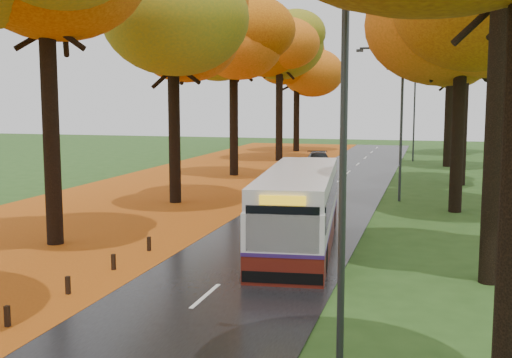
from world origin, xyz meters
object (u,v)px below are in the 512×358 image
at_px(streetlamp_near, 330,133).
at_px(bus, 299,207).
at_px(car_dark, 319,161).
at_px(streetlamp_mid, 397,111).
at_px(car_silver, 300,171).
at_px(streetlamp_far, 411,106).
at_px(car_white, 270,188).

bearing_deg(streetlamp_near, bus, 104.52).
bearing_deg(car_dark, streetlamp_near, -93.15).
xyz_separation_m(streetlamp_mid, car_dark, (-6.30, 13.17, -4.02)).
bearing_deg(streetlamp_near, car_dark, 100.15).
relative_size(streetlamp_near, car_silver, 1.71).
distance_m(streetlamp_far, car_white, 24.77).
distance_m(streetlamp_mid, car_dark, 15.14).
height_order(car_white, car_dark, car_dark).
relative_size(streetlamp_mid, car_dark, 1.79).
relative_size(streetlamp_mid, bus, 0.75).
distance_m(car_white, car_silver, 7.23).
xyz_separation_m(streetlamp_mid, car_silver, (-6.16, 5.62, -3.90)).
bearing_deg(car_dark, streetlamp_mid, -77.75).
distance_m(bus, car_white, 10.57).
relative_size(streetlamp_far, bus, 0.75).
height_order(streetlamp_mid, car_silver, streetlamp_mid).
bearing_deg(bus, streetlamp_mid, 70.32).
xyz_separation_m(streetlamp_near, car_silver, (-6.16, 27.62, -3.90)).
relative_size(bus, car_dark, 2.38).
xyz_separation_m(streetlamp_near, car_dark, (-6.30, 35.17, -4.02)).
bearing_deg(streetlamp_mid, car_white, -165.66).
height_order(streetlamp_far, car_dark, streetlamp_far).
height_order(streetlamp_near, car_white, streetlamp_near).
distance_m(streetlamp_far, bus, 33.79).
bearing_deg(streetlamp_mid, car_silver, 137.64).
bearing_deg(streetlamp_near, car_silver, 102.58).
height_order(streetlamp_far, bus, streetlamp_far).
height_order(streetlamp_near, car_dark, streetlamp_near).
bearing_deg(car_silver, streetlamp_mid, -61.35).
bearing_deg(car_white, streetlamp_far, 81.40).
height_order(streetlamp_mid, bus, streetlamp_mid).
relative_size(bus, car_silver, 2.27).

